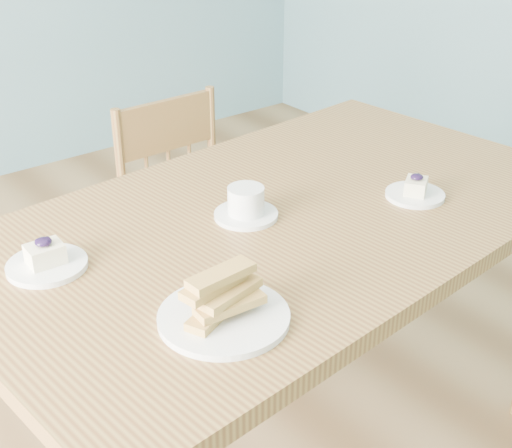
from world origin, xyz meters
The scene contains 7 objects.
room centered at (0.00, 0.00, 1.35)m, with size 5.01×5.01×2.71m.
dining_table centered at (0.38, 0.00, 0.74)m, with size 1.60×1.00×0.82m.
dining_chair centered at (0.54, 0.65, 0.44)m, with size 0.40×0.39×0.87m.
cheesecake_plate_near centered at (0.69, -0.14, 0.84)m, with size 0.15×0.15×0.06m.
cheesecake_plate_far centered at (-0.16, 0.11, 0.84)m, with size 0.16×0.16×0.07m.
coffee_cup centered at (0.30, 0.04, 0.85)m, with size 0.15×0.15×0.07m.
biscotti_plate centered at (0.02, -0.26, 0.85)m, with size 0.24×0.24×0.10m.
Camera 1 is at (-0.60, -1.13, 1.59)m, focal length 50.00 mm.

